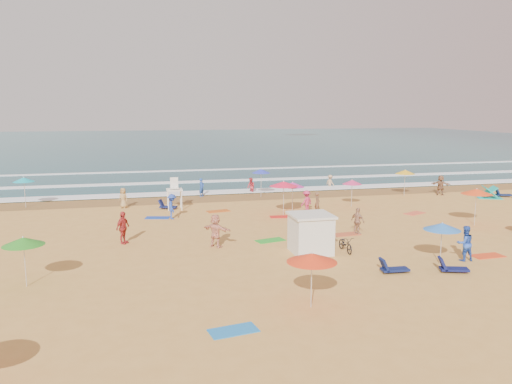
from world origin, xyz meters
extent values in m
plane|color=gold|center=(0.00, 0.00, 0.00)|extent=(220.00, 220.00, 0.00)
cube|color=#0C4756|center=(0.00, 84.00, 0.00)|extent=(220.00, 140.00, 0.18)
plane|color=olive|center=(0.00, 12.50, 0.01)|extent=(220.00, 220.00, 0.00)
cube|color=white|center=(0.00, 15.00, 0.10)|extent=(200.00, 2.20, 0.05)
cube|color=white|center=(0.00, 22.00, 0.10)|extent=(200.00, 1.60, 0.05)
cube|color=white|center=(0.00, 32.00, 0.10)|extent=(200.00, 1.20, 0.05)
cube|color=silver|center=(2.82, -5.25, 1.00)|extent=(2.00, 2.00, 2.00)
cube|color=silver|center=(2.82, -5.25, 2.06)|extent=(2.20, 2.20, 0.12)
imported|color=black|center=(4.72, -5.55, 0.43)|extent=(0.59, 1.65, 0.86)
cone|color=#17A9BC|center=(-14.83, 11.73, 2.22)|extent=(1.61, 1.61, 0.35)
cone|color=red|center=(0.32, -12.41, 2.01)|extent=(1.96, 1.96, 0.35)
cone|color=yellow|center=(16.86, 9.61, 2.17)|extent=(1.69, 1.69, 0.35)
cone|color=#C82C90|center=(5.13, 5.39, 2.06)|extent=(1.76, 1.76, 0.35)
cone|color=#2B8D20|center=(-11.00, -7.36, 2.03)|extent=(1.76, 1.76, 0.35)
cone|color=blue|center=(8.46, -8.66, 1.92)|extent=(1.80, 1.80, 0.35)
cone|color=#2C39C7|center=(4.38, 12.26, 2.28)|extent=(1.60, 1.60, 0.35)
cone|color=#FD4515|center=(15.60, -1.70, 2.29)|extent=(1.95, 1.95, 0.35)
cone|color=#DF316E|center=(10.31, 6.23, 1.96)|extent=(1.55, 1.55, 0.35)
cone|color=#FC1A43|center=(4.06, 4.12, 2.34)|extent=(2.05, 2.05, 0.35)
cube|color=#0F134E|center=(4.59, -2.46, 0.17)|extent=(1.33, 0.63, 0.34)
cube|color=#0E1848|center=(5.57, -9.40, 0.17)|extent=(1.33, 0.64, 0.34)
cube|color=#0E1349|center=(8.32, -10.01, 0.17)|extent=(1.41, 0.93, 0.34)
cube|color=#0D1B45|center=(25.25, 7.24, 0.17)|extent=(1.41, 0.93, 0.34)
cube|color=#0E164A|center=(-3.93, 8.51, 0.17)|extent=(1.41, 0.97, 0.34)
cube|color=#1A3DA8|center=(-4.89, 5.45, 0.01)|extent=(1.85, 1.23, 0.03)
cube|color=#C85216|center=(-0.30, 6.76, 0.01)|extent=(1.85, 1.21, 0.03)
cube|color=#C1522D|center=(6.26, -2.07, 0.01)|extent=(1.77, 1.01, 0.03)
cube|color=red|center=(3.83, 3.73, 0.01)|extent=(1.78, 1.03, 0.03)
cube|color=blue|center=(-3.03, -13.80, 0.01)|extent=(1.82, 1.13, 0.03)
cube|color=green|center=(1.34, -2.40, 0.01)|extent=(1.86, 1.26, 0.03)
cube|color=#E83F19|center=(11.68, -8.05, 0.01)|extent=(1.74, 0.93, 0.03)
cube|color=#E65636|center=(13.76, 2.64, 0.01)|extent=(1.90, 1.51, 0.03)
imported|color=#E19276|center=(-1.99, -3.00, 0.94)|extent=(1.65, 1.58, 1.87)
imported|color=brown|center=(6.78, 4.47, 0.78)|extent=(0.49, 0.64, 1.56)
imported|color=#CC333C|center=(3.93, 14.27, 0.59)|extent=(0.83, 0.96, 1.68)
imported|color=#C1305C|center=(6.05, 4.81, 0.84)|extent=(1.25, 1.10, 1.68)
imported|color=#AB854E|center=(-7.32, 9.72, 0.80)|extent=(0.93, 0.85, 1.60)
imported|color=#B32E2C|center=(-7.06, -1.08, 0.94)|extent=(1.01, 1.17, 1.88)
imported|color=#2442AA|center=(-3.87, 4.87, 0.89)|extent=(0.67, 1.15, 1.77)
imported|color=tan|center=(6.97, -2.16, 0.83)|extent=(0.80, 1.05, 1.66)
imported|color=#254DAD|center=(-0.72, 13.47, 0.82)|extent=(0.69, 0.70, 1.63)
imported|color=#936344|center=(20.30, 9.35, 0.91)|extent=(1.65, 1.46, 1.81)
imported|color=blue|center=(9.97, -8.44, 0.91)|extent=(0.93, 0.75, 1.82)
imported|color=tan|center=(12.29, 15.80, 0.50)|extent=(0.90, 1.11, 1.49)
camera|label=1|loc=(-6.02, -29.91, 7.65)|focal=35.00mm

